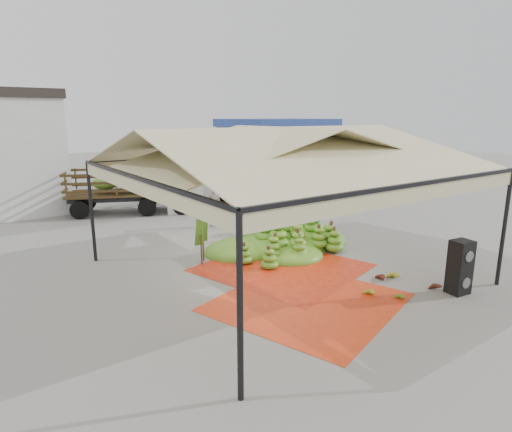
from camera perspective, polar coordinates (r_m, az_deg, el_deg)
ground at (r=12.19m, az=3.35°, el=-7.41°), size 90.00×90.00×0.00m
canopy_tent at (r=11.45m, az=3.57°, el=8.24°), size 8.10×8.10×4.00m
building_tan at (r=27.90m, az=2.75°, el=8.65°), size 6.30×5.30×4.10m
tarp_left at (r=10.37m, az=6.92°, el=-11.28°), size 4.93×4.81×0.01m
tarp_right at (r=12.48m, az=3.51°, el=-6.87°), size 4.89×5.02×0.01m
banana_heap at (r=14.27m, az=3.50°, el=-1.91°), size 5.37×4.43×1.14m
hand_yellow_a at (r=12.16m, az=17.71°, el=-7.55°), size 0.60×0.55×0.22m
hand_yellow_b at (r=10.92m, az=14.66°, el=-9.80°), size 0.46×0.39×0.20m
hand_red_a at (r=11.97m, az=15.89°, el=-7.74°), size 0.62×0.58×0.22m
hand_red_b at (r=11.82m, az=22.81°, el=-8.67°), size 0.53×0.52×0.19m
hand_green at (r=10.91m, az=18.45°, el=-10.16°), size 0.40×0.34×0.17m
hanging_bunches at (r=10.85m, az=6.76°, el=4.28°), size 1.74×0.24×0.20m
speaker_stack at (r=11.67m, az=25.54°, el=-6.17°), size 0.55×0.49×1.35m
banana_leaves at (r=13.22m, az=-7.17°, el=-5.83°), size 0.96×1.36×3.70m
vendor at (r=16.95m, az=-5.61°, el=1.32°), size 0.67×0.53×1.62m
truck_left at (r=20.02m, az=-15.02°, el=3.99°), size 6.13×4.19×2.00m
truck_right at (r=23.51m, az=3.12°, el=6.53°), size 7.73×4.10×2.53m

